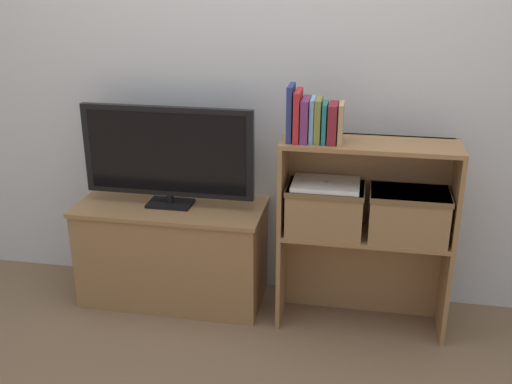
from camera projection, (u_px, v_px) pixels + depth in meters
name	position (u px, v px, depth m)	size (l,w,h in m)	color
ground_plane	(251.00, 326.00, 2.92)	(16.00, 16.00, 0.00)	brown
wall_back	(268.00, 64.00, 2.89)	(10.00, 0.05, 2.40)	silver
tv_stand	(173.00, 252.00, 3.08)	(0.94, 0.42, 0.53)	olive
tv	(168.00, 154.00, 2.89)	(0.85, 0.14, 0.50)	black
bookshelf_lower_tier	(362.00, 263.00, 2.90)	(0.79, 0.27, 0.48)	olive
bookshelf_upper_tier	(369.00, 173.00, 2.73)	(0.79, 0.27, 0.44)	olive
book_navy	(291.00, 113.00, 2.61)	(0.02, 0.14, 0.25)	navy
book_crimson	(298.00, 116.00, 2.61)	(0.03, 0.16, 0.22)	#B22328
book_plum	(306.00, 120.00, 2.61)	(0.03, 0.15, 0.19)	#6B2D66
book_skyblue	(312.00, 120.00, 2.60)	(0.02, 0.13, 0.19)	#709ECC
book_olive	(318.00, 120.00, 2.60)	(0.03, 0.13, 0.19)	olive
book_teal	(325.00, 122.00, 2.60)	(0.02, 0.13, 0.17)	#1E7075
book_maroon	(333.00, 123.00, 2.59)	(0.04, 0.13, 0.17)	maroon
book_tan	(341.00, 123.00, 2.58)	(0.02, 0.13, 0.18)	tan
storage_basket_left	(325.00, 207.00, 2.75)	(0.35, 0.24, 0.22)	#937047
storage_basket_right	(408.00, 213.00, 2.69)	(0.35, 0.24, 0.22)	#937047
laptop	(326.00, 184.00, 2.71)	(0.30, 0.22, 0.02)	white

